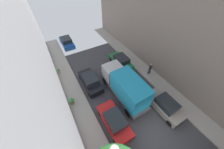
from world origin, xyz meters
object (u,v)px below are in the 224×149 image
potted_plant_4 (72,101)px  parked_car_right_1 (165,105)px  parked_car_left_3 (90,81)px  delivery_truck (125,86)px  potted_plant_5 (58,71)px  pedestrian (150,68)px  parked_car_right_2 (121,61)px  parked_car_left_2 (114,121)px  parked_car_left_4 (67,42)px

potted_plant_4 → parked_car_right_1: bearing=-33.7°
parked_car_left_3 → potted_plant_4: size_ratio=5.26×
parked_car_left_3 → parked_car_right_1: size_ratio=1.00×
delivery_truck → potted_plant_5: bearing=126.7°
pedestrian → parked_car_right_2: bearing=122.8°
parked_car_right_1 → pedestrian: 5.31m
parked_car_right_1 → delivery_truck: 4.58m
delivery_truck → parked_car_left_2: bearing=-139.3°
parked_car_left_3 → parked_car_right_2: bearing=13.4°
parked_car_left_2 → pedestrian: bearing=24.8°
parked_car_left_4 → parked_car_right_1: same height
parked_car_left_2 → parked_car_right_2: bearing=52.8°
parked_car_right_1 → pedestrian: (2.29, 4.78, 0.35)m
parked_car_left_3 → potted_plant_4: 3.26m
parked_car_left_4 → potted_plant_5: bearing=-114.9°
parked_car_left_4 → delivery_truck: bearing=-79.1°
parked_car_right_2 → delivery_truck: bearing=-119.4°
pedestrian → parked_car_left_3: bearing=163.6°
potted_plant_4 → pedestrian: bearing=-4.0°
potted_plant_4 → parked_car_left_4: bearing=76.6°
parked_car_left_2 → parked_car_right_1: size_ratio=1.00×
delivery_truck → parked_car_left_4: bearing=100.9°
parked_car_right_1 → parked_car_left_3: bearing=127.5°
parked_car_right_2 → delivery_truck: 5.60m
parked_car_right_2 → potted_plant_4: size_ratio=5.26×
parked_car_right_1 → potted_plant_4: 9.95m
parked_car_left_2 → potted_plant_5: bearing=106.7°
parked_car_left_2 → potted_plant_4: bearing=123.8°
potted_plant_5 → parked_car_left_4: bearing=65.1°
parked_car_right_1 → potted_plant_4: parked_car_right_1 is taller
parked_car_right_2 → potted_plant_4: bearing=-161.3°
parked_car_left_3 → parked_car_right_2: same height
parked_car_left_2 → delivery_truck: size_ratio=0.64×
potted_plant_4 → parked_car_left_3: bearing=27.9°
parked_car_left_4 → parked_car_right_2: same height
parked_car_right_1 → parked_car_right_2: (0.00, 8.33, 0.00)m
parked_car_right_1 → parked_car_right_2: 8.33m
parked_car_left_3 → potted_plant_4: bearing=-152.1°
potted_plant_4 → potted_plant_5: bearing=91.1°
parked_car_left_4 → parked_car_right_2: size_ratio=1.00×
parked_car_left_2 → parked_car_left_3: same height
parked_car_right_1 → potted_plant_5: size_ratio=6.00×
parked_car_right_2 → pedestrian: size_ratio=2.44×
parked_car_left_4 → pedestrian: pedestrian is taller
parked_car_left_2 → parked_car_right_2: size_ratio=1.00×
delivery_truck → potted_plant_4: bearing=160.4°
parked_car_left_3 → parked_car_left_4: bearing=90.0°
parked_car_left_3 → delivery_truck: 4.55m
parked_car_right_2 → pedestrian: 4.25m
parked_car_right_1 → potted_plant_5: bearing=126.9°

